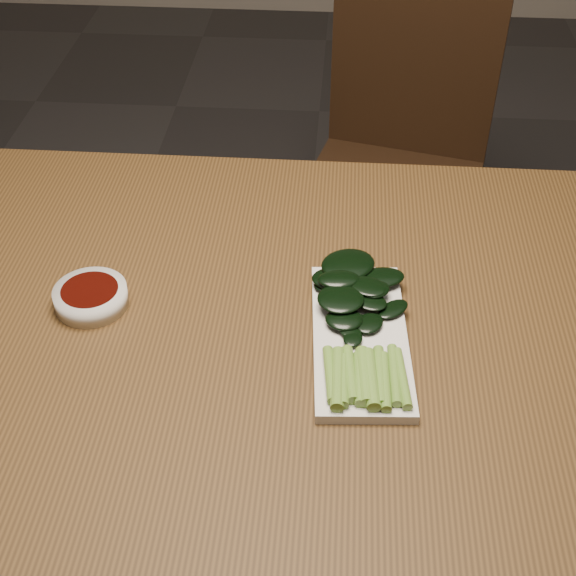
{
  "coord_description": "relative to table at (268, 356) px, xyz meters",
  "views": [
    {
      "loc": [
        0.09,
        -0.78,
        1.47
      ],
      "look_at": [
        0.02,
        0.05,
        0.76
      ],
      "focal_mm": 50.0,
      "sensor_mm": 36.0,
      "label": 1
    }
  ],
  "objects": [
    {
      "name": "chair_far",
      "position": [
        0.22,
        0.87,
        -0.19
      ],
      "size": [
        0.47,
        0.47,
        0.89
      ],
      "rotation": [
        0.0,
        0.0,
        -0.23
      ],
      "color": "black",
      "rests_on": "ground"
    },
    {
      "name": "gai_lan",
      "position": [
        0.12,
        -0.01,
        0.1
      ],
      "size": [
        0.14,
        0.3,
        0.03
      ],
      "color": "olive",
      "rests_on": "serving_plate"
    },
    {
      "name": "sauce_bowl",
      "position": [
        -0.24,
        0.01,
        0.09
      ],
      "size": [
        0.1,
        0.1,
        0.03
      ],
      "color": "silver",
      "rests_on": "table"
    },
    {
      "name": "serving_plate",
      "position": [
        0.12,
        -0.04,
        0.08
      ],
      "size": [
        0.14,
        0.28,
        0.01
      ],
      "rotation": [
        0.0,
        0.0,
        0.06
      ],
      "color": "silver",
      "rests_on": "table"
    },
    {
      "name": "table",
      "position": [
        0.0,
        0.0,
        0.0
      ],
      "size": [
        1.4,
        0.8,
        0.75
      ],
      "color": "#482E14",
      "rests_on": "ground"
    }
  ]
}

